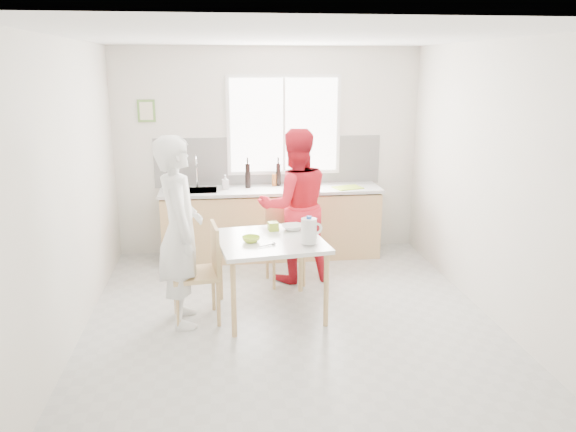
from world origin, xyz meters
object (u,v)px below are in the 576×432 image
(person_white, at_px, (180,232))
(bowl_green, at_px, (251,239))
(chair_left, at_px, (203,269))
(bowl_white, at_px, (292,227))
(wine_bottle_b, at_px, (278,174))
(wine_bottle_a, at_px, (248,176))
(milk_jug, at_px, (309,231))
(dining_table, at_px, (270,247))
(chair_far, at_px, (284,241))
(person_red, at_px, (295,206))

(person_white, relative_size, bowl_green, 10.44)
(person_white, bearing_deg, chair_left, -90.00)
(bowl_white, relative_size, wine_bottle_b, 0.73)
(wine_bottle_a, bearing_deg, bowl_green, -92.29)
(chair_left, bearing_deg, milk_jug, 74.34)
(dining_table, distance_m, milk_jug, 0.48)
(dining_table, relative_size, milk_jug, 4.30)
(bowl_green, distance_m, wine_bottle_a, 1.93)
(chair_far, bearing_deg, person_white, -146.33)
(chair_left, distance_m, wine_bottle_b, 2.29)
(chair_left, relative_size, person_red, 0.55)
(person_red, xyz_separation_m, milk_jug, (-0.02, -1.13, 0.04))
(chair_left, bearing_deg, dining_table, 90.00)
(bowl_white, bearing_deg, wine_bottle_a, 103.83)
(bowl_green, bearing_deg, chair_left, -178.39)
(chair_far, bearing_deg, chair_left, -141.48)
(bowl_green, bearing_deg, milk_jug, -16.14)
(bowl_green, bearing_deg, wine_bottle_a, 87.71)
(person_red, distance_m, milk_jug, 1.13)
(bowl_white, height_order, milk_jug, milk_jug)
(chair_far, relative_size, milk_jug, 3.33)
(dining_table, bearing_deg, chair_left, -172.39)
(wine_bottle_b, bearing_deg, person_red, -85.32)
(chair_left, xyz_separation_m, wine_bottle_b, (0.96, 2.01, 0.53))
(chair_left, distance_m, milk_jug, 1.11)
(person_red, bearing_deg, milk_jug, 81.57)
(bowl_white, bearing_deg, wine_bottle_b, 89.06)
(chair_left, distance_m, chair_far, 1.31)
(wine_bottle_a, bearing_deg, chair_far, -70.01)
(person_red, bearing_deg, person_white, 31.58)
(wine_bottle_a, distance_m, wine_bottle_b, 0.42)
(dining_table, relative_size, person_white, 0.62)
(person_white, height_order, person_red, person_white)
(person_red, bearing_deg, bowl_white, 72.15)
(chair_left, bearing_deg, person_red, 125.76)
(person_white, bearing_deg, milk_jug, -103.15)
(chair_left, height_order, wine_bottle_a, wine_bottle_a)
(dining_table, distance_m, chair_far, 0.91)
(milk_jug, bearing_deg, bowl_white, 92.59)
(chair_far, height_order, bowl_green, chair_far)
(dining_table, height_order, bowl_green, bowl_green)
(chair_far, height_order, person_white, person_white)
(wine_bottle_b, bearing_deg, bowl_green, -103.59)
(person_white, distance_m, person_red, 1.60)
(dining_table, bearing_deg, bowl_white, 47.41)
(person_red, bearing_deg, bowl_green, 52.22)
(bowl_white, bearing_deg, chair_far, 92.57)
(chair_far, xyz_separation_m, bowl_green, (-0.43, -0.93, 0.32))
(person_white, height_order, milk_jug, person_white)
(wine_bottle_b, bearing_deg, chair_left, -115.57)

